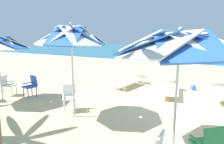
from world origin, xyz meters
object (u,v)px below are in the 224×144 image
sun_lounger_0 (222,92)px  beach_umbrella_0 (179,45)px  plastic_chair_5 (8,84)px  plastic_chair_0 (208,144)px  plastic_chair_2 (69,96)px  sun_lounger_2 (130,81)px  sun_lounger_1 (171,88)px  beach_ball (193,87)px  beach_umbrella_1 (71,37)px  plastic_chair_3 (31,85)px

sun_lounger_0 → beach_umbrella_0: bearing=-101.1°
plastic_chair_5 → plastic_chair_0: bearing=-7.1°
plastic_chair_2 → plastic_chair_5: bearing=-179.8°
plastic_chair_5 → sun_lounger_2: (3.80, 3.85, -0.22)m
sun_lounger_0 → sun_lounger_1: bearing=-166.8°
sun_lounger_0 → beach_ball: sun_lounger_0 is taller
plastic_chair_0 → sun_lounger_0: bearing=87.3°
beach_umbrella_1 → sun_lounger_1: (2.04, 3.76, -2.12)m
beach_umbrella_0 → beach_umbrella_1: bearing=173.3°
plastic_chair_2 → beach_ball: plastic_chair_2 is taller
sun_lounger_2 → beach_umbrella_0: bearing=-56.3°
beach_umbrella_0 → sun_lounger_2: bearing=123.7°
beach_umbrella_0 → beach_umbrella_1: (-3.01, 0.36, 0.14)m
plastic_chair_5 → beach_ball: (6.60, 4.65, -0.37)m
sun_lounger_0 → plastic_chair_2: bearing=-138.8°
sun_lounger_0 → sun_lounger_2: same height
plastic_chair_3 → plastic_chair_0: bearing=-11.2°
plastic_chair_0 → beach_ball: (-0.88, 5.59, -0.37)m
sun_lounger_1 → beach_ball: (0.75, 1.22, -0.16)m
plastic_chair_0 → plastic_chair_3: size_ratio=1.00×
beach_umbrella_1 → plastic_chair_3: bearing=166.5°
plastic_chair_3 → sun_lounger_1: (4.84, 3.08, -0.22)m
sun_lounger_2 → sun_lounger_1: bearing=-11.7°
plastic_chair_3 → sun_lounger_0: 7.57m
plastic_chair_3 → beach_ball: 7.06m
sun_lounger_1 → beach_umbrella_0: bearing=-76.7°
beach_umbrella_0 → plastic_chair_5: (-6.83, 0.69, -1.76)m
beach_umbrella_0 → plastic_chair_3: beach_umbrella_0 is taller
plastic_chair_2 → sun_lounger_2: size_ratio=0.39×
plastic_chair_0 → sun_lounger_1: 4.66m
beach_umbrella_1 → plastic_chair_3: size_ratio=3.25×
plastic_chair_2 → plastic_chair_5: size_ratio=1.00×
plastic_chair_3 → sun_lounger_2: plastic_chair_3 is taller
beach_umbrella_0 → plastic_chair_0: bearing=-20.6°
plastic_chair_3 → sun_lounger_1: size_ratio=0.39×
plastic_chair_0 → plastic_chair_2: size_ratio=1.00×
sun_lounger_1 → sun_lounger_2: size_ratio=1.00×
sun_lounger_2 → beach_ball: (2.80, 0.80, -0.16)m
plastic_chair_2 → sun_lounger_1: bearing=53.5°
plastic_chair_0 → plastic_chair_3: same height
beach_umbrella_1 → sun_lounger_1: bearing=61.6°
beach_umbrella_0 → beach_ball: size_ratio=10.84×
plastic_chair_2 → beach_umbrella_0: bearing=-11.4°
plastic_chair_5 → plastic_chair_3: bearing=18.4°
sun_lounger_1 → sun_lounger_2: 2.09m
sun_lounger_1 → plastic_chair_3: bearing=-147.5°
sun_lounger_1 → beach_ball: sun_lounger_1 is taller
plastic_chair_2 → plastic_chair_3: 2.33m
beach_umbrella_1 → sun_lounger_2: (-0.01, 4.18, -2.12)m
beach_ball → plastic_chair_0: bearing=-81.0°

